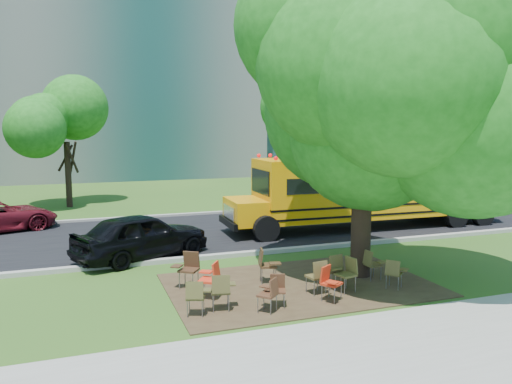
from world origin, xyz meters
name	(u,v)px	position (x,y,z in m)	size (l,w,h in m)	color
ground	(259,284)	(0.00, 0.00, 0.00)	(160.00, 160.00, 0.00)	#254A17
sidewalk	(355,364)	(0.00, -5.00, 0.02)	(60.00, 4.00, 0.04)	gray
dirt_patch	(300,285)	(1.00, -0.50, 0.01)	(7.00, 4.50, 0.03)	#382819
asphalt_road	(199,233)	(0.00, 7.00, 0.02)	(80.00, 8.00, 0.04)	black
kerb_near	(227,255)	(0.00, 3.00, 0.07)	(80.00, 0.25, 0.14)	gray
kerb_far	(180,215)	(0.00, 11.10, 0.07)	(80.00, 0.25, 0.14)	gray
building_main	(29,49)	(-8.00, 36.00, 11.00)	(38.00, 16.00, 22.00)	slate
building_right	(344,53)	(24.00, 38.00, 12.50)	(30.00, 16.00, 25.00)	gray
bg_tree_2	(66,128)	(-5.00, 16.00, 4.21)	(4.80, 4.80, 6.62)	black
bg_tree_3	(306,114)	(8.00, 14.00, 5.03)	(5.60, 5.60, 7.84)	black
bg_tree_4	(431,126)	(16.00, 13.00, 4.34)	(5.00, 5.00, 6.85)	black
main_tree	(365,93)	(2.97, -0.32, 5.17)	(7.20, 7.20, 8.78)	black
school_bus	(380,187)	(7.57, 5.69, 1.72)	(12.28, 3.09, 2.98)	orange
chair_0	(222,288)	(-1.51, -1.64, 0.56)	(0.67, 0.53, 0.90)	#46401E
chair_1	(196,294)	(-2.13, -1.76, 0.53)	(0.68, 0.53, 0.85)	#4B4520
chair_2	(270,291)	(-0.50, -2.09, 0.51)	(0.56, 0.71, 0.83)	#4C2B1B
chair_3	(277,287)	(-0.20, -1.78, 0.48)	(0.62, 0.49, 0.78)	#4C2C1B
chair_4	(318,273)	(1.11, -1.35, 0.56)	(0.61, 0.61, 0.91)	brown
chair_5	(329,280)	(1.14, -1.89, 0.54)	(0.59, 0.73, 0.88)	red
chair_6	(347,271)	(1.90, -1.40, 0.57)	(0.64, 0.62, 0.92)	brown
chair_7	(395,271)	(3.19, -1.66, 0.50)	(0.69, 0.55, 0.81)	#44401D
chair_8	(211,276)	(-1.53, -0.75, 0.59)	(0.64, 0.81, 0.95)	red
chair_9	(188,266)	(-1.86, 0.34, 0.59)	(0.82, 0.65, 0.96)	#412717
chair_10	(266,262)	(0.20, -0.04, 0.59)	(0.57, 0.73, 0.96)	#3F2916
chair_11	(334,267)	(1.73, -1.02, 0.58)	(0.64, 0.66, 0.94)	#433E1D
chair_12	(372,262)	(3.06, -0.77, 0.53)	(0.53, 0.56, 0.86)	#4C4721
black_car	(142,236)	(-2.65, 3.80, 0.76)	(1.79, 4.45, 1.52)	black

